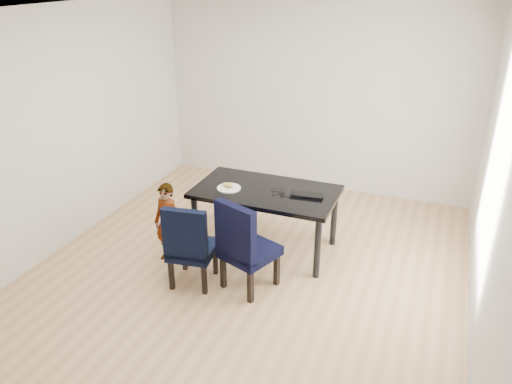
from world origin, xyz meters
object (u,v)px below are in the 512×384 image
at_px(chair_left, 193,243).
at_px(laptop, 308,193).
at_px(chair_right, 250,244).
at_px(plate, 229,188).
at_px(dining_table, 266,219).
at_px(child, 167,224).

height_order(chair_left, laptop, chair_left).
xyz_separation_m(chair_right, plate, (-0.52, 0.66, 0.26)).
bearing_deg(dining_table, chair_left, -116.40).
xyz_separation_m(dining_table, chair_right, (0.12, -0.78, 0.13)).
bearing_deg(chair_right, child, -166.58).
height_order(child, plate, child).
bearing_deg(chair_left, laptop, 38.33).
bearing_deg(chair_right, chair_left, -146.08).
relative_size(chair_left, child, 1.00).
xyz_separation_m(child, plate, (0.51, 0.53, 0.29)).
bearing_deg(chair_right, dining_table, 119.55).
bearing_deg(child, chair_left, -21.00).
distance_m(chair_right, child, 1.04).
distance_m(child, plate, 0.79).
height_order(dining_table, laptop, laptop).
distance_m(chair_left, chair_right, 0.60).
relative_size(plate, laptop, 0.75).
relative_size(dining_table, plate, 5.95).
bearing_deg(chair_left, child, 141.33).
bearing_deg(chair_left, chair_right, 5.17).
relative_size(chair_left, plate, 3.46).
xyz_separation_m(chair_right, laptop, (0.35, 0.84, 0.26)).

